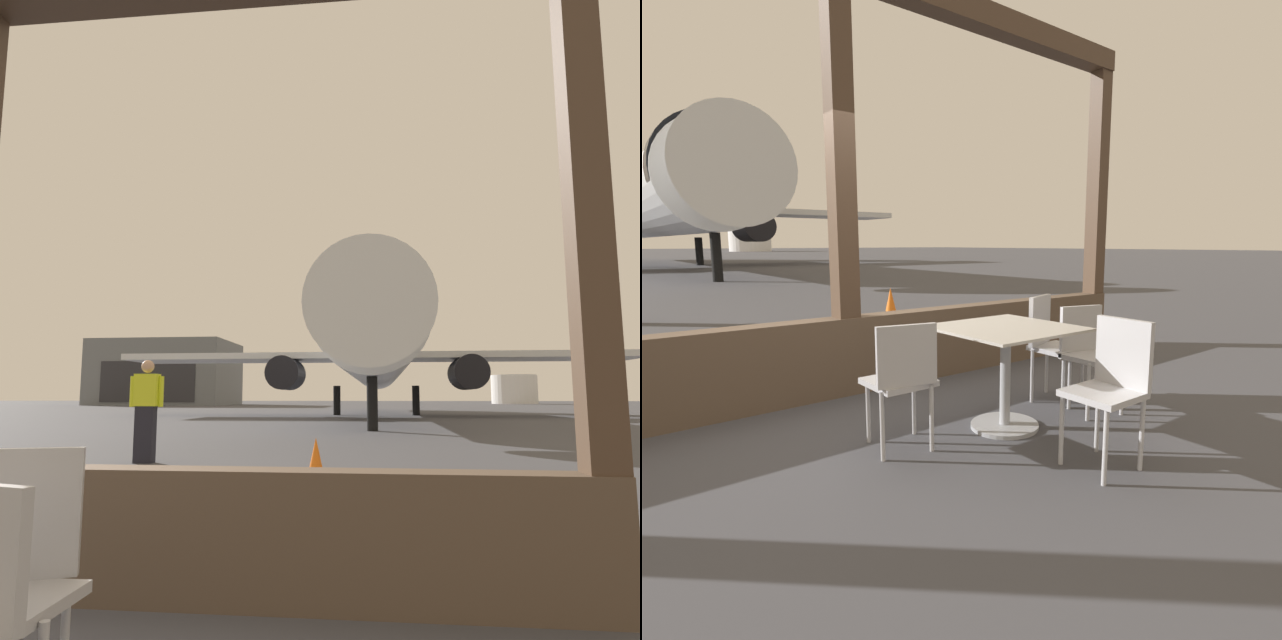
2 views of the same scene
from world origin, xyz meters
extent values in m
plane|color=#424247|center=(0.00, 40.00, 0.00)|extent=(220.00, 220.00, 0.00)
cube|color=#4C3828|center=(3.67, 0.00, 1.79)|extent=(0.20, 0.20, 3.58)
cube|color=#B2B2B7|center=(1.29, -1.21, 0.71)|extent=(0.39, 0.17, 0.44)
cylinder|color=silver|center=(2.26, 30.81, 3.75)|extent=(3.94, 32.33, 3.94)
cone|color=silver|center=(2.26, 13.35, 3.75)|extent=(3.75, 2.60, 3.75)
cylinder|color=black|center=(2.26, 15.25, 3.90)|extent=(4.02, 0.90, 4.02)
cube|color=silver|center=(-5.70, 30.46, 3.45)|extent=(13.94, 4.20, 0.36)
cube|color=silver|center=(10.21, 30.46, 3.45)|extent=(13.94, 4.20, 0.36)
cylinder|color=black|center=(-2.91, 29.06, 2.45)|extent=(1.90, 3.20, 1.90)
cylinder|color=black|center=(7.43, 29.06, 2.45)|extent=(1.90, 3.20, 1.90)
cube|color=black|center=(2.26, 45.47, 8.12)|extent=(0.36, 4.40, 5.20)
cylinder|color=black|center=(2.26, 15.55, 0.89)|extent=(0.36, 0.36, 1.78)
cylinder|color=black|center=(-0.14, 31.46, 0.89)|extent=(0.44, 0.44, 1.78)
cylinder|color=black|center=(4.66, 31.46, 0.89)|extent=(0.44, 0.44, 1.78)
cube|color=black|center=(-1.46, 6.21, 0.47)|extent=(0.32, 0.20, 0.95)
cube|color=yellow|center=(-1.46, 6.21, 1.23)|extent=(0.40, 0.22, 0.55)
sphere|color=tan|center=(-1.46, 6.21, 1.63)|extent=(0.22, 0.22, 0.22)
cylinder|color=yellow|center=(-1.70, 6.16, 1.20)|extent=(0.09, 0.09, 0.52)
cylinder|color=yellow|center=(-1.23, 6.25, 1.20)|extent=(0.09, 0.09, 0.52)
cone|color=orange|center=(1.90, 2.46, 0.36)|extent=(0.32, 0.32, 0.71)
cube|color=black|center=(1.90, 2.46, 0.01)|extent=(0.36, 0.36, 0.03)
cube|color=slate|center=(-27.24, 73.13, 4.38)|extent=(18.05, 13.98, 8.76)
cube|color=#2D2D33|center=(-27.24, 66.09, 3.07)|extent=(12.63, 0.10, 5.26)
cylinder|color=white|center=(23.72, 89.29, 2.28)|extent=(7.09, 7.09, 4.55)
camera|label=1|loc=(2.53, -3.09, 1.11)|focal=31.37mm
camera|label=2|loc=(-1.95, -4.17, 1.39)|focal=27.60mm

